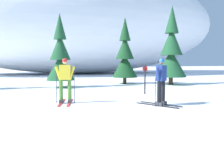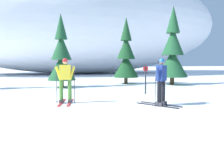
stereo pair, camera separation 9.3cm
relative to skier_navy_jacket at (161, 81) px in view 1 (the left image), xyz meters
The scene contains 8 objects.
ground_plane 2.13m from the skier_navy_jacket, 162.07° to the left, with size 120.00×120.00×0.00m, color white.
skier_navy_jacket is the anchor object (origin of this frame).
skier_yellow_jacket 3.73m from the skier_navy_jacket, 156.59° to the left, with size 0.81×1.71×1.79m.
pine_tree_center_left 7.98m from the skier_navy_jacket, 114.00° to the left, with size 1.81×1.81×4.69m.
pine_tree_center_right 8.59m from the skier_navy_jacket, 79.51° to the left, with size 1.89×1.89×4.90m.
pine_tree_far_right 8.35m from the skier_navy_jacket, 56.48° to the left, with size 2.17×2.17×5.62m.
snow_ridge_background 24.54m from the skier_navy_jacket, 89.79° to the left, with size 40.93×17.25×14.31m, color white.
trail_marker_post 3.12m from the skier_navy_jacket, 76.37° to the left, with size 0.28×0.07×1.43m.
Camera 1 is at (-2.37, -8.21, 1.66)m, focal length 36.43 mm.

